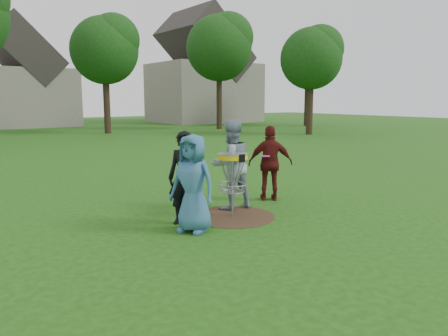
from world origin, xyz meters
TOP-DOWN VIEW (x-y plane):
  - ground at (0.00, 0.00)m, footprint 100.00×100.00m
  - dirt_patch at (0.00, 0.00)m, footprint 1.80×1.80m
  - player_blue at (-1.21, -0.41)m, footprint 0.93×1.06m
  - player_black at (-1.09, 0.10)m, footprint 0.78×0.80m
  - player_grey at (0.38, 0.57)m, footprint 1.02×0.82m
  - player_maroon at (1.66, 0.69)m, footprint 1.13×0.99m
  - disc_on_grass at (-1.14, -0.04)m, footprint 0.22×0.22m
  - disc_golf_basket at (0.00, -0.00)m, footprint 0.66×0.67m
  - held_discs at (-0.03, 0.17)m, footprint 2.57×1.12m
  - tree_row at (0.44, 20.67)m, footprint 51.20×17.42m
  - house_row at (4.78, 33.07)m, footprint 44.50×10.65m

SIDE VIEW (x-z plane):
  - ground at x=0.00m, z-range 0.00..0.00m
  - dirt_patch at x=0.00m, z-range 0.00..0.01m
  - disc_on_grass at x=-1.14m, z-range 0.00..0.02m
  - player_maroon at x=1.66m, z-range 0.00..1.82m
  - player_blue at x=-1.21m, z-range 0.00..1.83m
  - player_black at x=-1.09m, z-range 0.00..1.85m
  - player_grey at x=0.38m, z-range 0.00..2.01m
  - disc_golf_basket at x=0.00m, z-range 0.33..1.71m
  - held_discs at x=-0.03m, z-range 1.09..1.22m
  - house_row at x=4.78m, z-range -1.67..9.95m
  - tree_row at x=0.44m, z-range 1.26..11.16m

